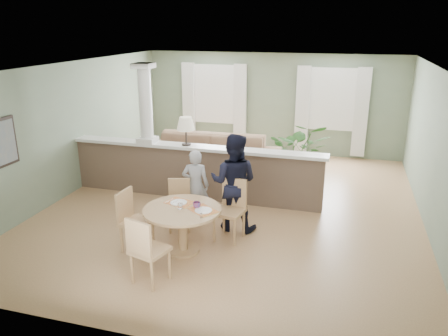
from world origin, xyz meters
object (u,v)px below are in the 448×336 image
(chair_far_man, at_px, (231,206))
(child_person, at_px, (196,186))
(houseplant, at_px, (300,152))
(dining_table, at_px, (183,217))
(man_person, at_px, (234,182))
(chair_far_boy, at_px, (179,202))
(chair_side, at_px, (132,217))
(chair_near, at_px, (146,248))
(sofa, at_px, (208,157))

(chair_far_man, relative_size, child_person, 0.76)
(houseplant, height_order, dining_table, houseplant)
(chair_far_man, height_order, man_person, man_person)
(chair_far_boy, bearing_deg, dining_table, -83.95)
(man_person, bearing_deg, chair_side, 40.17)
(chair_far_boy, xyz_separation_m, chair_far_man, (0.96, -0.11, 0.08))
(chair_far_man, height_order, chair_near, chair_far_man)
(sofa, distance_m, man_person, 2.78)
(man_person, bearing_deg, child_person, -10.49)
(chair_far_boy, relative_size, chair_far_man, 0.86)
(chair_far_man, bearing_deg, man_person, 108.37)
(houseplant, distance_m, chair_far_man, 3.05)
(sofa, bearing_deg, chair_far_man, -67.30)
(dining_table, distance_m, chair_far_man, 0.90)
(dining_table, distance_m, chair_side, 0.81)
(chair_near, bearing_deg, child_person, -72.55)
(chair_near, relative_size, man_person, 0.58)
(chair_far_man, bearing_deg, chair_near, -103.86)
(man_person, bearing_deg, houseplant, -108.33)
(houseplant, distance_m, man_person, 2.74)
(chair_far_man, relative_size, chair_side, 1.03)
(houseplant, height_order, man_person, man_person)
(child_person, bearing_deg, man_person, 160.43)
(child_person, xyz_separation_m, man_person, (0.74, -0.13, 0.19))
(houseplant, bearing_deg, chair_side, -120.16)
(dining_table, bearing_deg, chair_far_boy, 115.23)
(chair_near, height_order, man_person, man_person)
(chair_near, distance_m, child_person, 2.14)
(sofa, height_order, houseplant, houseplant)
(chair_far_boy, height_order, chair_far_man, chair_far_man)
(sofa, relative_size, chair_far_boy, 3.75)
(chair_side, bearing_deg, houseplant, -23.94)
(houseplant, relative_size, chair_near, 1.45)
(sofa, relative_size, dining_table, 2.72)
(child_person, height_order, man_person, man_person)
(chair_far_boy, bearing_deg, sofa, 78.18)
(houseplant, height_order, child_person, houseplant)
(dining_table, bearing_deg, sofa, 101.70)
(chair_near, bearing_deg, chair_far_man, -97.68)
(houseplant, relative_size, dining_table, 1.19)
(sofa, xyz_separation_m, chair_side, (-0.08, -3.60, 0.06))
(chair_far_man, distance_m, child_person, 0.92)
(chair_near, relative_size, chair_side, 1.02)
(sofa, bearing_deg, chair_near, -85.32)
(chair_far_boy, height_order, chair_near, chair_near)
(chair_near, xyz_separation_m, man_person, (0.70, 2.01, 0.31))
(houseplant, xyz_separation_m, chair_far_man, (-0.79, -2.94, -0.16))
(man_person, bearing_deg, sofa, -63.16)
(man_person, bearing_deg, chair_far_boy, 13.33)
(chair_near, bearing_deg, sofa, -66.38)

